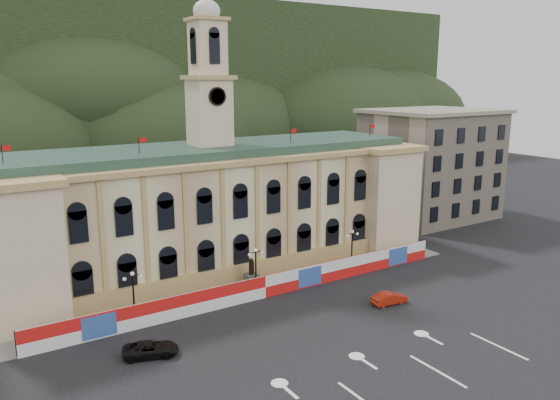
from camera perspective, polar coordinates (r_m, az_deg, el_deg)
ground at (r=50.25m, az=7.63°, el=-15.64°), size 260.00×260.00×0.00m
lane_markings at (r=47.06m, az=11.75°, el=-17.89°), size 26.00×10.00×0.02m
hill_ridge at (r=158.24m, az=-22.35°, el=10.13°), size 230.00×80.00×64.00m
city_hall at (r=69.50m, az=-6.99°, el=-0.68°), size 56.20×17.60×37.10m
side_building_right at (r=97.71m, az=15.47°, el=3.68°), size 21.00×17.00×18.60m
hoarding_fence at (r=60.89m, az=-1.56°, el=-9.03°), size 50.00×0.44×2.50m
pavement at (r=63.45m, az=-2.87°, el=-9.26°), size 56.00×5.50×0.16m
statue at (r=63.25m, az=-2.99°, el=-8.26°), size 1.40×1.40×3.72m
lamp_left at (r=56.57m, az=-15.08°, el=-9.23°), size 1.96×0.44×5.15m
lamp_center at (r=61.78m, az=-2.55°, el=-6.91°), size 1.96×0.44×5.15m
lamp_right at (r=69.47m, az=7.53°, el=-4.78°), size 1.96×0.44×5.15m
red_sedan at (r=60.51m, az=11.34°, el=-10.03°), size 2.38×4.36×1.32m
black_suv at (r=50.45m, az=-13.37°, el=-14.91°), size 5.27×6.19×1.33m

